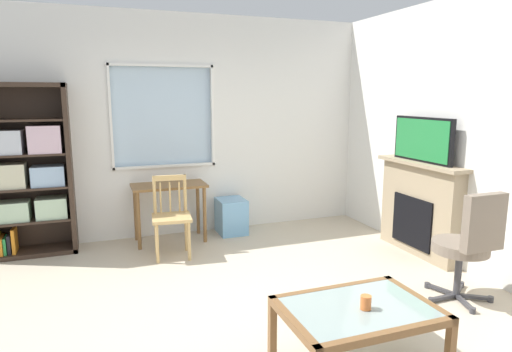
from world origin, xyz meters
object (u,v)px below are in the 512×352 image
at_px(bookshelf, 28,173).
at_px(tv, 423,140).
at_px(plastic_drawer_unit, 231,216).
at_px(coffee_table, 358,315).
at_px(wooden_chair, 171,216).
at_px(sippy_cup, 366,302).
at_px(desk_under_window, 169,194).
at_px(office_chair, 469,242).
at_px(fireplace, 419,208).

bearing_deg(bookshelf, tv, -20.29).
xyz_separation_m(plastic_drawer_unit, coffee_table, (-0.09, -3.09, 0.15)).
height_order(wooden_chair, tv, tv).
relative_size(wooden_chair, tv, 1.03).
xyz_separation_m(bookshelf, plastic_drawer_unit, (2.33, -0.06, -0.71)).
distance_m(plastic_drawer_unit, sippy_cup, 3.15).
height_order(desk_under_window, office_chair, office_chair).
distance_m(desk_under_window, tv, 3.00).
height_order(office_chair, coffee_table, office_chair).
height_order(wooden_chair, office_chair, office_chair).
height_order(fireplace, tv, tv).
bearing_deg(office_chair, sippy_cup, -158.87).
distance_m(plastic_drawer_unit, tv, 2.52).
bearing_deg(fireplace, desk_under_window, 151.46).
relative_size(bookshelf, desk_under_window, 2.17).
bearing_deg(desk_under_window, tv, -28.71).
distance_m(fireplace, office_chair, 1.24).
relative_size(desk_under_window, wooden_chair, 0.98).
bearing_deg(sippy_cup, bookshelf, 125.30).
relative_size(wooden_chair, coffee_table, 0.91).
bearing_deg(wooden_chair, desk_under_window, 82.65).
xyz_separation_m(office_chair, coffee_table, (-1.41, -0.49, -0.17)).
bearing_deg(coffee_table, wooden_chair, 107.08).
relative_size(tv, coffee_table, 0.88).
bearing_deg(desk_under_window, bookshelf, 175.88).
relative_size(wooden_chair, plastic_drawer_unit, 1.98).
height_order(coffee_table, sippy_cup, sippy_cup).
distance_m(desk_under_window, coffee_table, 3.13).
distance_m(office_chair, coffee_table, 1.51).
relative_size(bookshelf, coffee_table, 1.94).
height_order(bookshelf, desk_under_window, bookshelf).
bearing_deg(desk_under_window, sippy_cup, -76.64).
relative_size(desk_under_window, office_chair, 0.89).
height_order(desk_under_window, sippy_cup, desk_under_window).
xyz_separation_m(tv, office_chair, (-0.44, -1.15, -0.75)).
distance_m(wooden_chair, tv, 2.90).
relative_size(wooden_chair, office_chair, 0.90).
relative_size(plastic_drawer_unit, office_chair, 0.46).
xyz_separation_m(desk_under_window, wooden_chair, (-0.07, -0.51, -0.13)).
relative_size(fireplace, coffee_table, 1.25).
distance_m(fireplace, sippy_cup, 2.50).
distance_m(office_chair, sippy_cup, 1.49).
distance_m(plastic_drawer_unit, fireplace, 2.31).
relative_size(office_chair, coffee_table, 1.01).
relative_size(wooden_chair, fireplace, 0.73).
xyz_separation_m(bookshelf, desk_under_window, (1.53, -0.11, -0.34)).
xyz_separation_m(bookshelf, coffee_table, (2.24, -3.15, -0.55)).
height_order(bookshelf, coffee_table, bookshelf).
bearing_deg(desk_under_window, plastic_drawer_unit, 3.56).
bearing_deg(desk_under_window, fireplace, -28.54).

